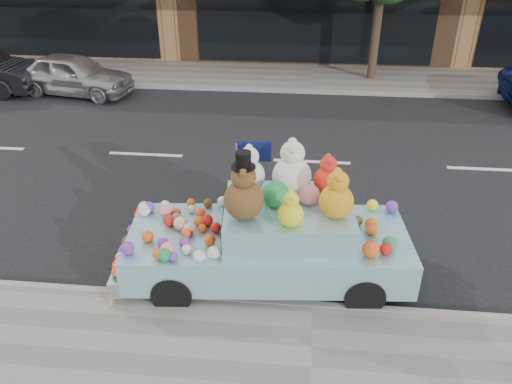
# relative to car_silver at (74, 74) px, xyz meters

# --- Properties ---
(ground) EXTENTS (120.00, 120.00, 0.00)m
(ground) POSITION_rel_car_silver_xyz_m (7.51, -4.21, -0.64)
(ground) COLOR black
(ground) RESTS_ON ground
(far_sidewalk) EXTENTS (60.00, 3.00, 0.12)m
(far_sidewalk) POSITION_rel_car_silver_xyz_m (7.51, 2.29, -0.58)
(far_sidewalk) COLOR gray
(far_sidewalk) RESTS_ON ground
(near_kerb) EXTENTS (60.00, 0.12, 0.13)m
(near_kerb) POSITION_rel_car_silver_xyz_m (7.51, -9.21, -0.57)
(near_kerb) COLOR gray
(near_kerb) RESTS_ON ground
(far_kerb) EXTENTS (60.00, 0.12, 0.13)m
(far_kerb) POSITION_rel_car_silver_xyz_m (7.51, 0.79, -0.57)
(far_kerb) COLOR gray
(far_kerb) RESTS_ON ground
(car_silver) EXTENTS (3.96, 2.15, 1.28)m
(car_silver) POSITION_rel_car_silver_xyz_m (0.00, 0.00, 0.00)
(car_silver) COLOR #A8A8AC
(car_silver) RESTS_ON ground
(art_car) EXTENTS (4.61, 2.10, 2.37)m
(art_car) POSITION_rel_car_silver_xyz_m (6.83, -8.48, 0.18)
(art_car) COLOR black
(art_car) RESTS_ON ground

